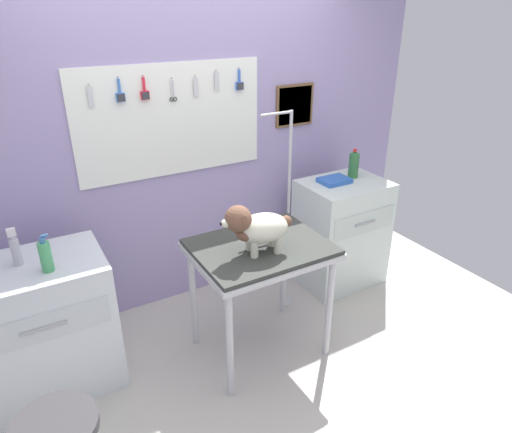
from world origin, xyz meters
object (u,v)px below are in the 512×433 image
at_px(dog, 256,227).
at_px(counter_left, 44,327).
at_px(grooming_table, 260,257).
at_px(soda_bottle, 354,164).
at_px(shampoo_bottle, 15,249).
at_px(cabinet_right, 341,232).
at_px(grooming_arm, 287,222).

xyz_separation_m(dog, counter_left, (-1.23, 0.45, -0.57)).
bearing_deg(grooming_table, counter_left, 163.67).
bearing_deg(dog, soda_bottle, 24.37).
relative_size(dog, shampoo_bottle, 1.98).
bearing_deg(cabinet_right, counter_left, -178.71).
bearing_deg(cabinet_right, soda_bottle, 26.24).
height_order(cabinet_right, shampoo_bottle, shampoo_bottle).
bearing_deg(soda_bottle, dog, -155.63).
distance_m(grooming_table, cabinet_right, 1.17).
xyz_separation_m(dog, shampoo_bottle, (-1.27, 0.49, -0.03)).
distance_m(counter_left, cabinet_right, 2.35).
bearing_deg(cabinet_right, grooming_table, -157.55).
bearing_deg(counter_left, dog, -20.17).
relative_size(grooming_table, soda_bottle, 3.59).
relative_size(grooming_arm, soda_bottle, 6.53).
bearing_deg(grooming_arm, dog, -140.25).
xyz_separation_m(counter_left, cabinet_right, (2.35, 0.05, 0.02)).
xyz_separation_m(counter_left, soda_bottle, (2.48, 0.12, 0.58)).
bearing_deg(shampoo_bottle, counter_left, -38.15).
distance_m(dog, shampoo_bottle, 1.36).
distance_m(grooming_table, grooming_arm, 0.57).
distance_m(grooming_arm, dog, 0.72).
relative_size(counter_left, shampoo_bottle, 3.84).
bearing_deg(dog, counter_left, 159.83).
distance_m(grooming_table, soda_bottle, 1.31).
bearing_deg(cabinet_right, grooming_arm, -172.91).
relative_size(cabinet_right, shampoo_bottle, 4.01).
bearing_deg(counter_left, grooming_table, -16.33).
distance_m(grooming_arm, shampoo_bottle, 1.80).
bearing_deg(grooming_table, dog, -136.51).
height_order(grooming_arm, shampoo_bottle, grooming_arm).
height_order(grooming_table, dog, dog).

